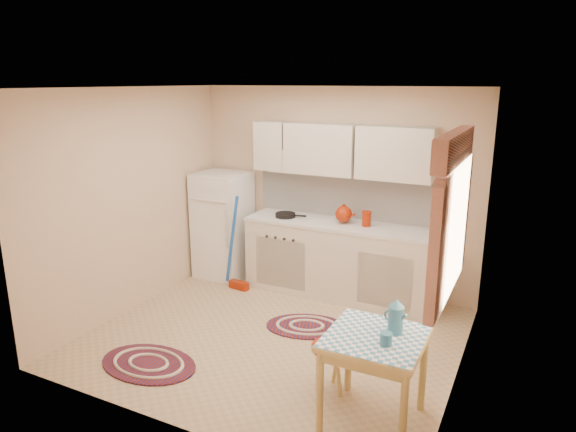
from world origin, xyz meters
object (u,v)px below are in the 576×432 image
object	(u,v)px
stool	(331,368)
fridge	(223,225)
table	(373,379)
base_cabinets	(337,261)

from	to	relation	value
stool	fridge	bearing A→B (deg)	140.87
table	base_cabinets	bearing A→B (deg)	117.62
base_cabinets	table	distance (m)	2.44
table	stool	size ratio (longest dim) A/B	1.71
fridge	table	xyz separation A→B (m)	(2.75, -2.11, -0.34)
fridge	stool	world-z (taller)	fridge
fridge	table	world-z (taller)	fridge
stool	table	bearing A→B (deg)	-28.15
base_cabinets	stool	size ratio (longest dim) A/B	5.36
base_cabinets	stool	xyz separation A→B (m)	(0.69, -1.93, -0.23)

